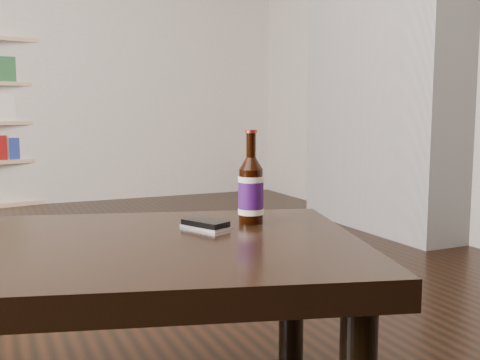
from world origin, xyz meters
name	(u,v)px	position (x,y,z in m)	size (l,w,h in m)	color
chimney_breast	(383,6)	(2.35, 1.20, 1.35)	(0.30, 1.20, 2.70)	beige
coffee_table	(87,270)	(0.33, -0.39, 0.39)	(1.33, 1.00, 0.44)	black
beer_bottle	(251,191)	(0.74, -0.34, 0.53)	(0.07, 0.07, 0.23)	black
phone	(206,225)	(0.61, -0.36, 0.45)	(0.10, 0.13, 0.02)	#ACACAE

